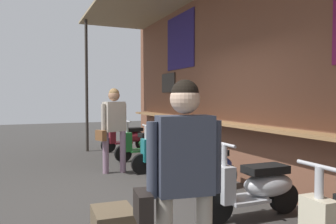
# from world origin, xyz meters

# --- Properties ---
(ground_plane) EXTENTS (31.03, 31.03, 0.00)m
(ground_plane) POSITION_xyz_m (0.00, 0.00, 0.00)
(ground_plane) COLOR #383533
(market_stall_facade) EXTENTS (11.08, 2.24, 3.75)m
(market_stall_facade) POSITION_xyz_m (0.00, 1.89, 2.06)
(market_stall_facade) COLOR brown
(market_stall_facade) RESTS_ON ground_plane
(scooter_maroon) EXTENTS (0.46, 1.40, 0.97)m
(scooter_maroon) POSITION_xyz_m (-4.23, 1.08, 0.39)
(scooter_maroon) COLOR maroon
(scooter_maroon) RESTS_ON ground_plane
(scooter_green) EXTENTS (0.47, 1.40, 0.97)m
(scooter_green) POSITION_xyz_m (-2.76, 1.08, 0.39)
(scooter_green) COLOR #237533
(scooter_green) RESTS_ON ground_plane
(scooter_teal) EXTENTS (0.47, 1.40, 0.97)m
(scooter_teal) POSITION_xyz_m (-1.38, 1.08, 0.39)
(scooter_teal) COLOR #197075
(scooter_teal) RESTS_ON ground_plane
(scooter_blue) EXTENTS (0.46, 1.40, 0.97)m
(scooter_blue) POSITION_xyz_m (0.03, 1.08, 0.39)
(scooter_blue) COLOR #233D9E
(scooter_blue) RESTS_ON ground_plane
(scooter_silver) EXTENTS (0.46, 1.40, 0.97)m
(scooter_silver) POSITION_xyz_m (1.38, 1.08, 0.39)
(scooter_silver) COLOR #B2B5BA
(scooter_silver) RESTS_ON ground_plane
(shopper_with_handbag) EXTENTS (0.29, 0.66, 1.64)m
(shopper_with_handbag) POSITION_xyz_m (2.56, -0.54, 0.99)
(shopper_with_handbag) COLOR #ADA393
(shopper_with_handbag) RESTS_ON ground_plane
(shopper_browsing) EXTENTS (0.43, 0.66, 1.69)m
(shopper_browsing) POSITION_xyz_m (-1.74, 0.03, 1.03)
(shopper_browsing) COLOR gray
(shopper_browsing) RESTS_ON ground_plane
(merchandise_crate) EXTENTS (0.55, 0.45, 0.31)m
(merchandise_crate) POSITION_xyz_m (1.25, -0.73, 0.16)
(merchandise_crate) COLOR brown
(merchandise_crate) RESTS_ON ground_plane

